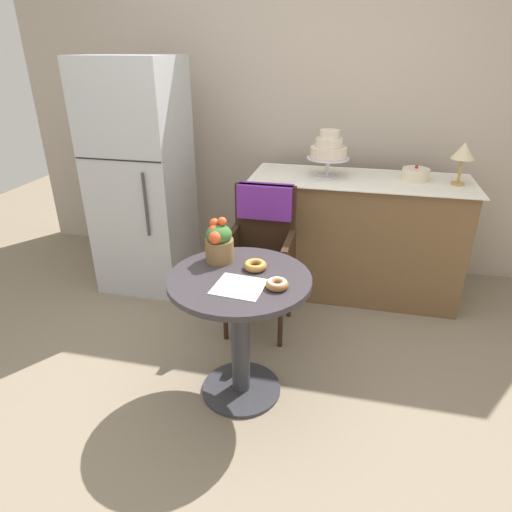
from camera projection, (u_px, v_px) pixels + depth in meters
The scene contains 13 objects.
ground_plane at pixel (241, 390), 2.49m from camera, with size 8.00×8.00×0.00m, color gray.
back_wall at pixel (298, 102), 3.54m from camera, with size 4.80×0.10×2.70m, color #B2A393.
cafe_table at pixel (240, 313), 2.27m from camera, with size 0.72×0.72×0.72m.
wicker_chair at pixel (262, 236), 2.86m from camera, with size 0.42×0.45×0.95m.
paper_napkin at pixel (239, 287), 2.09m from camera, with size 0.23×0.22×0.00m, color white.
donut_front at pixel (277, 284), 2.07m from camera, with size 0.11×0.11×0.04m.
donut_mid at pixel (255, 265), 2.25m from camera, with size 0.12×0.12×0.04m.
flower_vase at pixel (219, 241), 2.30m from camera, with size 0.15×0.17×0.24m.
display_counter at pixel (355, 236), 3.33m from camera, with size 1.56×0.62×0.90m.
tiered_cake_stand at pixel (329, 149), 3.10m from camera, with size 0.30×0.30×0.33m.
round_layer_cake at pixel (415, 174), 3.08m from camera, with size 0.19×0.19×0.11m.
table_lamp at pixel (464, 153), 2.91m from camera, with size 0.15×0.15×0.28m.
refrigerator at pixel (141, 179), 3.31m from camera, with size 0.64×0.63×1.70m.
Camera 1 is at (0.51, -1.86, 1.75)m, focal length 31.00 mm.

